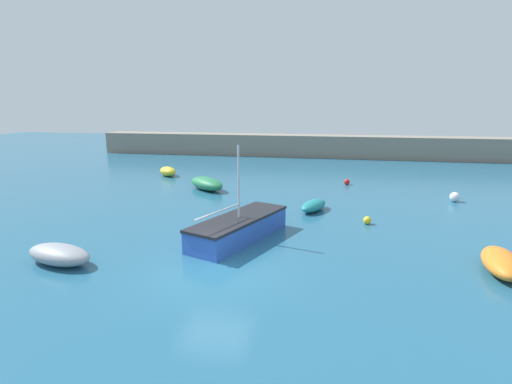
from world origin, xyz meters
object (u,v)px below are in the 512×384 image
Objects in this scene: dinghy_near_pier at (168,171)px; mooring_buoy_white at (455,197)px; open_tender_yellow at (501,262)px; rowboat_blue_near at (207,184)px; sailboat_twin_hulled at (239,228)px; mooring_buoy_red at (347,182)px; mooring_buoy_yellow at (367,220)px; fishing_dinghy_green at (314,206)px; rowboat_white_midwater at (59,254)px.

mooring_buoy_white is at bearing -147.17° from dinghy_near_pier.
open_tender_yellow is 0.84× the size of rowboat_blue_near.
dinghy_near_pier is 3.88× the size of mooring_buoy_white.
mooring_buoy_red is (4.88, 13.28, -0.31)m from sailboat_twin_hulled.
sailboat_twin_hulled reaches higher than mooring_buoy_red.
mooring_buoy_red is at bearing 26.17° from open_tender_yellow.
dinghy_near_pier is 18.57m from mooring_buoy_yellow.
fishing_dinghy_green is 3.39m from mooring_buoy_yellow.
sailboat_twin_hulled is (-9.93, 1.60, 0.14)m from open_tender_yellow.
fishing_dinghy_green is 8.68m from rowboat_blue_near.
sailboat_twin_hulled is 14.74× the size of mooring_buoy_yellow.
sailboat_twin_hulled reaches higher than open_tender_yellow.
fishing_dinghy_green is 4.33× the size of mooring_buoy_white.
sailboat_twin_hulled is (4.68, -9.58, 0.08)m from rowboat_blue_near.
mooring_buoy_red reaches higher than mooring_buoy_yellow.
mooring_buoy_yellow is (2.76, -1.96, -0.11)m from fishing_dinghy_green.
open_tender_yellow reaches higher than mooring_buoy_white.
open_tender_yellow is 0.51× the size of sailboat_twin_hulled.
rowboat_blue_near is at bearing 178.95° from mooring_buoy_white.
dinghy_near_pier is at bearing 166.99° from mooring_buoy_white.
mooring_buoy_red is at bearing 0.48° from sailboat_twin_hulled.
mooring_buoy_yellow is at bearing 47.45° from open_tender_yellow.
fishing_dinghy_green is 15.18m from dinghy_near_pier.
dinghy_near_pier is 0.39× the size of sailboat_twin_hulled.
rowboat_white_midwater is (-1.22, -13.60, -0.07)m from rowboat_blue_near.
sailboat_twin_hulled reaches higher than dinghy_near_pier.
fishing_dinghy_green is at bearing -167.69° from rowboat_blue_near.
rowboat_white_midwater is at bearing -142.13° from mooring_buoy_white.
dinghy_near_pier is at bearing 58.56° from open_tender_yellow.
open_tender_yellow is at bearing -49.97° from mooring_buoy_yellow.
dinghy_near_pier is at bearing -1.75° from rowboat_blue_near.
dinghy_near_pier is 6.61m from rowboat_blue_near.
sailboat_twin_hulled is at bearing 47.74° from rowboat_white_midwater.
mooring_buoy_yellow is (11.59, 7.46, -0.16)m from rowboat_white_midwater.
rowboat_white_midwater is 0.52× the size of sailboat_twin_hulled.
mooring_buoy_white is 8.04m from mooring_buoy_yellow.
sailboat_twin_hulled reaches higher than mooring_buoy_yellow.
fishing_dinghy_green is 1.12× the size of dinghy_near_pier.
rowboat_blue_near is (4.85, -4.50, 0.05)m from dinghy_near_pier.
fishing_dinghy_green is 8.11m from mooring_buoy_red.
sailboat_twin_hulled is at bearing -140.35° from mooring_buoy_white.
sailboat_twin_hulled is at bearing 169.93° from dinghy_near_pier.
rowboat_white_midwater is at bearing 147.18° from dinghy_near_pier.
rowboat_blue_near is 6.03× the size of mooring_buoy_white.
mooring_buoy_yellow is at bearing -103.85° from fishing_dinghy_green.
mooring_buoy_white reaches higher than mooring_buoy_yellow.
dinghy_near_pier is 5.39× the size of mooring_buoy_red.
sailboat_twin_hulled is 6.66m from mooring_buoy_yellow.
rowboat_blue_near reaches higher than mooring_buoy_yellow.
rowboat_white_midwater is (3.63, -18.10, -0.02)m from dinghy_near_pier.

